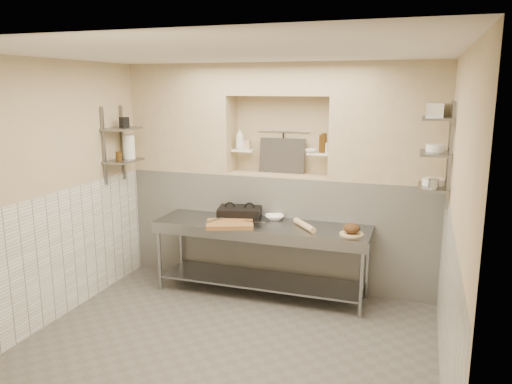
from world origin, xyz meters
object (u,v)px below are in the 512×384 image
at_px(rolling_pin, 304,225).
at_px(bowl_alcove, 311,151).
at_px(cutting_board, 230,224).
at_px(panini_press, 240,213).
at_px(mixing_bowl, 275,217).
at_px(bottle_soap, 240,139).
at_px(jug_left, 129,147).
at_px(prep_table, 261,244).
at_px(bread_loaf, 352,228).

xyz_separation_m(rolling_pin, bowl_alcove, (-0.06, 0.55, 0.80)).
relative_size(cutting_board, bowl_alcove, 3.77).
xyz_separation_m(panini_press, rolling_pin, (0.86, -0.17, -0.04)).
xyz_separation_m(cutting_board, mixing_bowl, (0.42, 0.45, 0.00)).
bearing_deg(rolling_pin, cutting_board, -167.18).
height_order(bottle_soap, jug_left, bottle_soap).
relative_size(mixing_bowl, bowl_alcove, 1.62).
bearing_deg(mixing_bowl, bottle_soap, 152.31).
bearing_deg(prep_table, bottle_soap, 130.70).
height_order(rolling_pin, bowl_alcove, bowl_alcove).
xyz_separation_m(mixing_bowl, bowl_alcove, (0.37, 0.29, 0.81)).
xyz_separation_m(panini_press, bread_loaf, (1.42, -0.25, 0.00)).
height_order(prep_table, bowl_alcove, bowl_alcove).
distance_m(panini_press, bowl_alcove, 1.17).
bearing_deg(bowl_alcove, jug_left, -166.59).
height_order(bread_loaf, bowl_alcove, bowl_alcove).
distance_m(prep_table, rolling_pin, 0.61).
bearing_deg(bottle_soap, prep_table, -49.30).
bearing_deg(jug_left, prep_table, -0.01).
relative_size(rolling_pin, bottle_soap, 1.66).
bearing_deg(bread_loaf, cutting_board, -175.59).
height_order(bottle_soap, bowl_alcove, bottle_soap).
xyz_separation_m(prep_table, bread_loaf, (1.09, -0.10, 0.33)).
xyz_separation_m(bowl_alcove, jug_left, (-2.24, -0.54, 0.03)).
distance_m(panini_press, mixing_bowl, 0.44).
height_order(mixing_bowl, bottle_soap, bottle_soap).
distance_m(bottle_soap, bowl_alcove, 0.94).
height_order(panini_press, bread_loaf, panini_press).
height_order(cutting_board, bottle_soap, bottle_soap).
relative_size(panini_press, mixing_bowl, 2.53).
bearing_deg(rolling_pin, bottle_soap, 151.17).
bearing_deg(prep_table, rolling_pin, -1.08).
bearing_deg(jug_left, rolling_pin, -0.26).
xyz_separation_m(cutting_board, jug_left, (-1.45, 0.20, 0.84)).
bearing_deg(panini_press, bottle_soap, 96.52).
xyz_separation_m(bottle_soap, bowl_alcove, (0.93, -0.00, -0.12)).
height_order(panini_press, bowl_alcove, bowl_alcove).
height_order(cutting_board, rolling_pin, rolling_pin).
xyz_separation_m(bread_loaf, bottle_soap, (-1.56, 0.63, 0.88)).
bearing_deg(mixing_bowl, bread_loaf, -18.89).
bearing_deg(mixing_bowl, panini_press, -168.42).
distance_m(panini_press, bread_loaf, 1.45).
relative_size(panini_press, bread_loaf, 3.14).
height_order(rolling_pin, jug_left, jug_left).
xyz_separation_m(prep_table, jug_left, (-1.77, 0.00, 1.12)).
relative_size(cutting_board, bottle_soap, 1.93).
bearing_deg(jug_left, bread_loaf, -1.92).
relative_size(prep_table, bottle_soap, 9.20).
relative_size(rolling_pin, bread_loaf, 2.49).
height_order(mixing_bowl, bread_loaf, bread_loaf).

